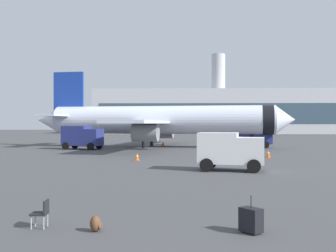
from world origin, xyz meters
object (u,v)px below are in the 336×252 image
(safety_cone_near, at_px, (268,154))
(rolling_suitcase, at_px, (251,220))
(traveller_backpack, at_px, (96,224))
(gate_chair, at_px, (42,212))
(airplane_at_gate, at_px, (160,120))
(safety_cone_mid, at_px, (137,157))
(fuel_truck, at_px, (248,134))
(safety_cone_far, at_px, (163,143))
(service_truck, at_px, (82,136))
(cargo_van, at_px, (230,150))

(safety_cone_near, distance_m, rolling_suitcase, 27.28)
(traveller_backpack, bearing_deg, gate_chair, 167.67)
(airplane_at_gate, bearing_deg, safety_cone_mid, -93.06)
(fuel_truck, xyz_separation_m, gate_chair, (-13.39, -42.41, -1.27))
(rolling_suitcase, bearing_deg, safety_cone_far, 95.48)
(airplane_at_gate, bearing_deg, traveller_backpack, -89.82)
(fuel_truck, distance_m, rolling_suitcase, 43.41)
(safety_cone_near, bearing_deg, traveller_backpack, -112.17)
(service_truck, height_order, rolling_suitcase, service_truck)
(traveller_backpack, height_order, gate_chair, gate_chair)
(fuel_truck, height_order, safety_cone_near, fuel_truck)
(cargo_van, xyz_separation_m, traveller_backpack, (-5.93, -15.82, -1.22))
(fuel_truck, relative_size, safety_cone_mid, 8.82)
(cargo_van, distance_m, safety_cone_near, 11.83)
(safety_cone_far, bearing_deg, rolling_suitcase, -84.52)
(service_truck, bearing_deg, safety_cone_mid, -60.64)
(service_truck, distance_m, safety_cone_far, 13.02)
(service_truck, relative_size, gate_chair, 6.04)
(cargo_van, relative_size, traveller_backpack, 9.81)
(service_truck, distance_m, fuel_truck, 21.75)
(safety_cone_near, relative_size, traveller_backpack, 1.62)
(safety_cone_mid, height_order, rolling_suitcase, rolling_suitcase)
(fuel_truck, relative_size, gate_chair, 7.23)
(safety_cone_near, xyz_separation_m, safety_cone_far, (-10.71, 20.28, -0.03))
(fuel_truck, height_order, safety_cone_far, fuel_truck)
(safety_cone_far, bearing_deg, cargo_van, -79.36)
(safety_cone_mid, relative_size, safety_cone_far, 0.97)
(service_truck, distance_m, safety_cone_near, 23.63)
(airplane_at_gate, height_order, safety_cone_mid, airplane_at_gate)
(safety_cone_mid, distance_m, traveller_backpack, 23.33)
(safety_cone_far, height_order, gate_chair, gate_chair)
(cargo_van, bearing_deg, gate_chair, -116.47)
(safety_cone_mid, xyz_separation_m, safety_cone_far, (1.32, 23.53, 0.01))
(fuel_truck, xyz_separation_m, safety_cone_far, (-11.53, 4.04, -1.41))
(safety_cone_mid, distance_m, gate_chair, 22.92)
(safety_cone_mid, height_order, traveller_backpack, safety_cone_mid)
(traveller_backpack, bearing_deg, airplane_at_gate, 90.18)
(service_truck, xyz_separation_m, rolling_suitcase, (14.25, -38.32, -1.22))
(cargo_van, distance_m, traveller_backpack, 16.93)
(safety_cone_near, bearing_deg, gate_chair, -115.67)
(service_truck, bearing_deg, cargo_van, -55.28)
(airplane_at_gate, relative_size, cargo_van, 7.59)
(airplane_at_gate, distance_m, rolling_suitcase, 43.77)
(safety_cone_far, bearing_deg, fuel_truck, -19.29)
(rolling_suitcase, bearing_deg, gate_chair, 176.31)
(safety_cone_near, relative_size, gate_chair, 0.90)
(rolling_suitcase, bearing_deg, safety_cone_near, 76.83)
(fuel_truck, distance_m, safety_cone_near, 16.33)
(safety_cone_far, bearing_deg, safety_cone_mid, -93.21)
(safety_cone_mid, bearing_deg, traveller_backpack, -87.02)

